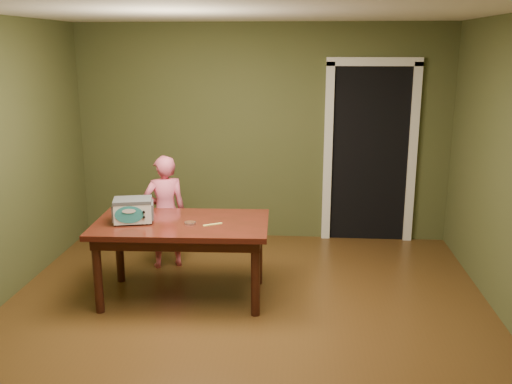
% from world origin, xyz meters
% --- Properties ---
extents(floor, '(5.00, 5.00, 0.00)m').
position_xyz_m(floor, '(0.00, 0.00, 0.00)').
color(floor, '#503316').
rests_on(floor, ground).
extents(room_shell, '(4.52, 5.02, 2.61)m').
position_xyz_m(room_shell, '(0.00, 0.00, 1.71)').
color(room_shell, '#474C28').
rests_on(room_shell, ground).
extents(doorway, '(1.10, 0.66, 2.25)m').
position_xyz_m(doorway, '(1.30, 2.78, 1.06)').
color(doorway, black).
rests_on(doorway, ground).
extents(dining_table, '(1.63, 0.96, 0.75)m').
position_xyz_m(dining_table, '(-0.61, 0.62, 0.65)').
color(dining_table, '#3C160D').
rests_on(dining_table, floor).
extents(toy_oven, '(0.41, 0.32, 0.23)m').
position_xyz_m(toy_oven, '(-1.05, 0.57, 0.87)').
color(toy_oven, '#4C4F54').
rests_on(toy_oven, dining_table).
extents(baking_pan, '(0.10, 0.10, 0.02)m').
position_xyz_m(baking_pan, '(-0.52, 0.55, 0.76)').
color(baking_pan, silver).
rests_on(baking_pan, dining_table).
extents(spatula, '(0.17, 0.11, 0.01)m').
position_xyz_m(spatula, '(-0.31, 0.55, 0.75)').
color(spatula, '#E7DF64').
rests_on(spatula, dining_table).
extents(child, '(0.53, 0.45, 1.22)m').
position_xyz_m(child, '(-0.95, 1.39, 0.61)').
color(child, '#F26385').
rests_on(child, floor).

